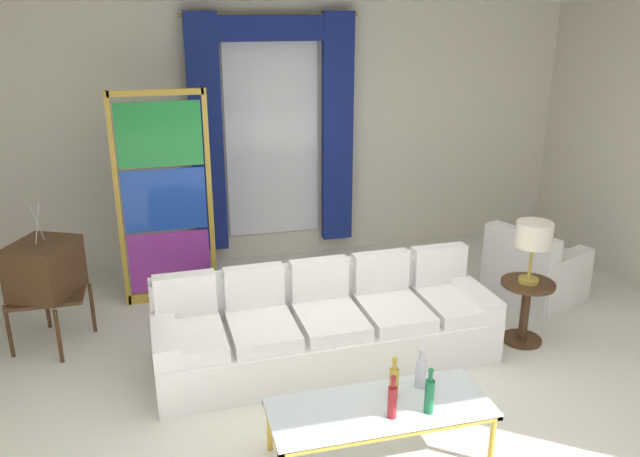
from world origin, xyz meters
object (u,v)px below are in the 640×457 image
Objects in this scene: coffee_table at (380,410)px; bottle_amber_squat at (394,380)px; stained_glass_divider at (165,204)px; round_side_table at (525,306)px; couch_white_long at (324,326)px; bottle_blue_decanter at (429,394)px; bottle_ruby_flask at (421,371)px; armchair_white at (533,273)px; peacock_figurine at (209,293)px; vintage_tv at (44,271)px; bottle_crystal_tall at (392,400)px; table_lamp_brass at (534,237)px.

bottle_amber_squat is at bearing 34.30° from coffee_table.
bottle_amber_squat is at bearing -63.47° from stained_glass_divider.
bottle_amber_squat is 0.52× the size of round_side_table.
couch_white_long is 8.85× the size of bottle_blue_decanter.
armchair_white is (2.07, 1.84, -0.24)m from bottle_ruby_flask.
bottle_ruby_flask is 0.52× the size of round_side_table.
peacock_figurine is at bearing -49.76° from stained_glass_divider.
peacock_figurine is 1.01× the size of round_side_table.
vintage_tv reaches higher than armchair_white.
bottle_ruby_flask is 0.14× the size of stained_glass_divider.
peacock_figurine is at bearing 129.21° from couch_white_long.
bottle_crystal_tall reaches higher than round_side_table.
couch_white_long reaches higher than peacock_figurine.
vintage_tv is at bearing 166.22° from round_side_table.
vintage_tv is (-2.37, 2.22, 0.35)m from coffee_table.
table_lamp_brass reaches higher than bottle_blue_decanter.
peacock_figurine is (1.44, 0.27, -0.51)m from vintage_tv.
peacock_figurine is 3.16m from table_lamp_brass.
bottle_crystal_tall is 1.02× the size of bottle_amber_squat.
peacock_figurine is (-1.28, 2.34, -0.31)m from bottle_ruby_flask.
stained_glass_divider is (1.09, 0.69, 0.33)m from vintage_tv.
bottle_blue_decanter is 3.03m from armchair_white.
bottle_blue_decanter reaches higher than peacock_figurine.
peacock_figurine is (-0.93, 2.49, -0.16)m from coffee_table.
couch_white_long is 2.00m from table_lamp_brass.
couch_white_long reaches higher than armchair_white.
coffee_table is 3.13m from armchair_white.
armchair_white is (2.42, 1.99, -0.09)m from coffee_table.
coffee_table is 0.41m from bottle_ruby_flask.
vintage_tv is 0.61× the size of stained_glass_divider.
bottle_ruby_flask reaches higher than peacock_figurine.
armchair_white is at bearing 45.05° from bottle_blue_decanter.
bottle_blue_decanter is 0.31× the size of armchair_white.
vintage_tv reaches higher than peacock_figurine.
bottle_blue_decanter is 2.92m from peacock_figurine.
bottle_ruby_flask reaches higher than coffee_table.
bottle_amber_squat is 1.00× the size of bottle_ruby_flask.
round_side_table is at bearing -13.78° from vintage_tv.
table_lamp_brass is (-0.00, 0.00, 0.67)m from round_side_table.
bottle_blue_decanter reaches higher than bottle_ruby_flask.
bottle_amber_squat is 0.23m from bottle_ruby_flask.
bottle_blue_decanter is at bearing -62.80° from stained_glass_divider.
bottle_blue_decanter is at bearing -134.95° from armchair_white.
round_side_table is (-0.59, -0.80, 0.07)m from armchair_white.
bottle_blue_decanter reaches higher than bottle_amber_squat.
stained_glass_divider is at bearing 151.07° from table_lamp_brass.
armchair_white is 0.48× the size of stained_glass_divider.
peacock_figurine is 1.05× the size of table_lamp_brass.
bottle_ruby_flask is 2.68m from peacock_figurine.
vintage_tv reaches higher than couch_white_long.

